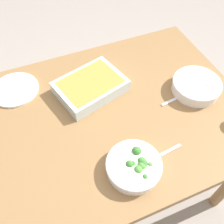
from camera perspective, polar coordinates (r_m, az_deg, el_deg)
name	(u,v)px	position (r m, az deg, el deg)	size (l,w,h in m)	color
ground_plane	(112,178)	(1.77, 0.00, -14.74)	(6.00, 6.00, 0.00)	#9E9389
dining_table	(112,124)	(1.19, 0.00, -2.63)	(1.20, 0.90, 0.74)	olive
stew_bowl	(196,86)	(1.24, 18.44, 5.63)	(0.23, 0.23, 0.06)	white
broccoli_bowl	(134,166)	(0.95, 5.01, -12.01)	(0.21, 0.21, 0.07)	white
baking_dish	(90,86)	(1.18, -4.88, 5.87)	(0.35, 0.29, 0.06)	silver
side_plate	(15,90)	(1.28, -20.99, 4.75)	(0.22, 0.22, 0.01)	white
spoon_by_stew	(182,96)	(1.22, 15.42, 3.53)	(0.18, 0.04, 0.01)	silver
spoon_by_broccoli	(157,157)	(1.01, 10.11, -9.90)	(0.18, 0.04, 0.01)	silver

